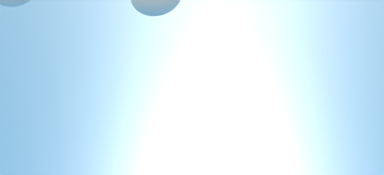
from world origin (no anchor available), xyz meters
The scene contains 0 objects.
Camera 1 is at (77.23, -86.26, 74.81)m, focal length 61.91 mm.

